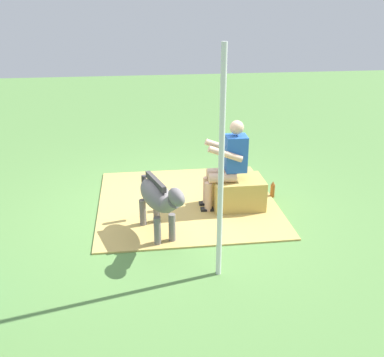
{
  "coord_description": "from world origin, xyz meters",
  "views": [
    {
      "loc": [
        0.48,
        5.88,
        2.95
      ],
      "look_at": [
        -0.26,
        0.14,
        0.55
      ],
      "focal_mm": 41.45,
      "sensor_mm": 36.0,
      "label": 1
    }
  ],
  "objects_px": {
    "person_seated": "(228,162)",
    "tent_pole_left": "(221,170)",
    "soda_bottle": "(273,189)",
    "pony_standing": "(159,198)",
    "hay_bale": "(237,193)"
  },
  "relations": [
    {
      "from": "person_seated",
      "to": "tent_pole_left",
      "type": "height_order",
      "value": "tent_pole_left"
    },
    {
      "from": "person_seated",
      "to": "soda_bottle",
      "type": "xyz_separation_m",
      "value": [
        -0.8,
        -0.29,
        -0.61
      ]
    },
    {
      "from": "pony_standing",
      "to": "tent_pole_left",
      "type": "relative_size",
      "value": 0.51
    },
    {
      "from": "hay_bale",
      "to": "tent_pole_left",
      "type": "bearing_deg",
      "value": 70.31
    },
    {
      "from": "person_seated",
      "to": "soda_bottle",
      "type": "height_order",
      "value": "person_seated"
    },
    {
      "from": "soda_bottle",
      "to": "tent_pole_left",
      "type": "height_order",
      "value": "tent_pole_left"
    },
    {
      "from": "pony_standing",
      "to": "tent_pole_left",
      "type": "distance_m",
      "value": 1.32
    },
    {
      "from": "hay_bale",
      "to": "soda_bottle",
      "type": "bearing_deg",
      "value": -155.19
    },
    {
      "from": "hay_bale",
      "to": "tent_pole_left",
      "type": "distance_m",
      "value": 2.04
    },
    {
      "from": "soda_bottle",
      "to": "hay_bale",
      "type": "bearing_deg",
      "value": 24.81
    },
    {
      "from": "hay_bale",
      "to": "tent_pole_left",
      "type": "height_order",
      "value": "tent_pole_left"
    },
    {
      "from": "pony_standing",
      "to": "soda_bottle",
      "type": "xyz_separation_m",
      "value": [
        -1.84,
        -1.02,
        -0.43
      ]
    },
    {
      "from": "person_seated",
      "to": "tent_pole_left",
      "type": "bearing_deg",
      "value": 75.52
    },
    {
      "from": "hay_bale",
      "to": "person_seated",
      "type": "xyz_separation_m",
      "value": [
        0.16,
        -0.0,
        0.51
      ]
    },
    {
      "from": "person_seated",
      "to": "soda_bottle",
      "type": "relative_size",
      "value": 5.02
    }
  ]
}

